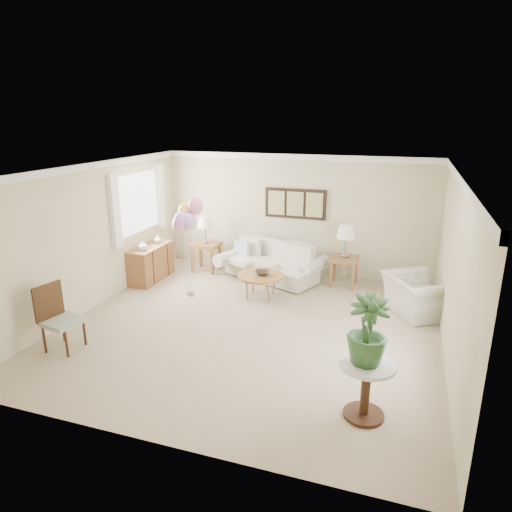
# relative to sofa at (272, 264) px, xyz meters

# --- Properties ---
(ground_plane) EXTENTS (6.00, 6.00, 0.00)m
(ground_plane) POSITION_rel_sofa_xyz_m (0.33, -2.37, -0.32)
(ground_plane) COLOR tan
(room_shell) EXTENTS (6.04, 6.04, 2.60)m
(room_shell) POSITION_rel_sofa_xyz_m (0.22, -2.28, 1.31)
(room_shell) COLOR beige
(room_shell) RESTS_ON ground
(wall_art_triptych) EXTENTS (1.35, 0.06, 0.65)m
(wall_art_triptych) POSITION_rel_sofa_xyz_m (0.33, 0.59, 1.23)
(wall_art_triptych) COLOR black
(wall_art_triptych) RESTS_ON ground
(sofa) EXTENTS (2.45, 1.50, 0.80)m
(sofa) POSITION_rel_sofa_xyz_m (0.00, 0.00, 0.00)
(sofa) COLOR silver
(sofa) RESTS_ON ground
(end_table_left) EXTENTS (0.60, 0.54, 0.65)m
(end_table_left) POSITION_rel_sofa_xyz_m (-1.56, 0.03, 0.23)
(end_table_left) COLOR brown
(end_table_left) RESTS_ON ground
(end_table_right) EXTENTS (0.56, 0.51, 0.62)m
(end_table_right) POSITION_rel_sofa_xyz_m (1.52, 0.06, 0.20)
(end_table_right) COLOR brown
(end_table_right) RESTS_ON ground
(lamp_left) EXTENTS (0.34, 0.34, 0.60)m
(lamp_left) POSITION_rel_sofa_xyz_m (-1.56, 0.03, 0.80)
(lamp_left) COLOR gray
(lamp_left) RESTS_ON end_table_left
(lamp_right) EXTENTS (0.38, 0.38, 0.67)m
(lamp_right) POSITION_rel_sofa_xyz_m (1.52, 0.06, 0.81)
(lamp_right) COLOR gray
(lamp_right) RESTS_ON end_table_right
(coffee_table) EXTENTS (0.89, 0.89, 0.45)m
(coffee_table) POSITION_rel_sofa_xyz_m (0.08, -1.05, 0.10)
(coffee_table) COLOR olive
(coffee_table) RESTS_ON ground
(decor_bowl) EXTENTS (0.35, 0.35, 0.07)m
(decor_bowl) POSITION_rel_sofa_xyz_m (0.11, -1.04, 0.17)
(decor_bowl) COLOR black
(decor_bowl) RESTS_ON coffee_table
(armchair) EXTENTS (1.36, 1.40, 0.69)m
(armchair) POSITION_rel_sofa_xyz_m (2.94, -0.95, 0.03)
(armchair) COLOR silver
(armchair) RESTS_ON ground
(side_table) EXTENTS (0.65, 0.65, 0.71)m
(side_table) POSITION_rel_sofa_xyz_m (2.37, -4.19, 0.22)
(side_table) COLOR silver
(side_table) RESTS_ON ground
(potted_plant) EXTENTS (0.54, 0.54, 0.81)m
(potted_plant) POSITION_rel_sofa_xyz_m (2.34, -4.20, 0.79)
(potted_plant) COLOR #274A22
(potted_plant) RESTS_ON side_table
(accent_chair) EXTENTS (0.58, 0.58, 1.01)m
(accent_chair) POSITION_rel_sofa_xyz_m (-2.14, -3.97, 0.21)
(accent_chair) COLOR gray
(accent_chair) RESTS_ON ground
(credenza) EXTENTS (0.46, 1.20, 0.74)m
(credenza) POSITION_rel_sofa_xyz_m (-2.43, -0.87, 0.05)
(credenza) COLOR brown
(credenza) RESTS_ON ground
(vase_white) EXTENTS (0.22, 0.22, 0.20)m
(vase_white) POSITION_rel_sofa_xyz_m (-2.41, -1.18, 0.52)
(vase_white) COLOR silver
(vase_white) RESTS_ON credenza
(vase_sage) EXTENTS (0.20, 0.20, 0.18)m
(vase_sage) POSITION_rel_sofa_xyz_m (-2.41, -0.59, 0.51)
(vase_sage) COLOR #B4C7A7
(vase_sage) RESTS_ON credenza
(balloon_cluster) EXTENTS (0.51, 0.51, 1.92)m
(balloon_cluster) POSITION_rel_sofa_xyz_m (-1.25, -1.45, 1.25)
(balloon_cluster) COLOR gray
(balloon_cluster) RESTS_ON ground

